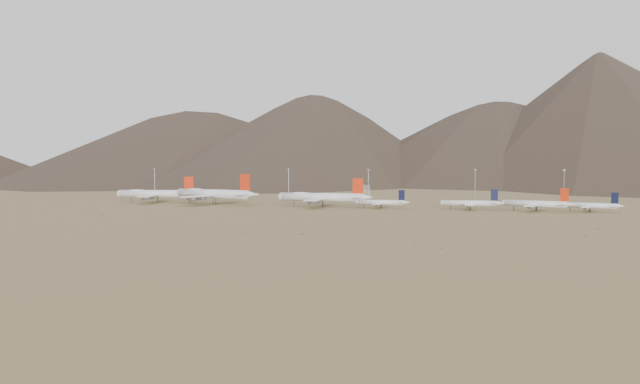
% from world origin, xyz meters
% --- Properties ---
extents(ground, '(3000.00, 3000.00, 0.00)m').
position_xyz_m(ground, '(0.00, 0.00, 0.00)').
color(ground, '#A38854').
rests_on(ground, ground).
extents(mountain_ridge, '(4400.00, 1000.00, 300.00)m').
position_xyz_m(mountain_ridge, '(0.00, 900.00, 150.00)').
color(mountain_ridge, '#46372A').
rests_on(mountain_ridge, ground).
extents(widebody_west, '(68.17, 53.20, 20.39)m').
position_xyz_m(widebody_west, '(-122.61, 38.33, 7.03)').
color(widebody_west, white).
rests_on(widebody_west, ground).
extents(widebody_centre, '(75.84, 59.98, 23.10)m').
position_xyz_m(widebody_centre, '(-72.10, 32.46, 7.97)').
color(widebody_centre, white).
rests_on(widebody_centre, ground).
extents(widebody_east, '(69.41, 53.02, 20.62)m').
position_xyz_m(widebody_east, '(13.75, 24.78, 7.11)').
color(widebody_east, white).
rests_on(widebody_east, ground).
extents(narrowbody_a, '(38.63, 27.52, 12.75)m').
position_xyz_m(narrowbody_a, '(56.88, 22.98, 4.14)').
color(narrowbody_a, white).
rests_on(narrowbody_a, ground).
extents(narrowbody_b, '(42.10, 30.23, 13.89)m').
position_xyz_m(narrowbody_b, '(116.99, 23.85, 4.51)').
color(narrowbody_b, white).
rests_on(narrowbody_b, ground).
extents(narrowbody_c, '(45.42, 33.69, 15.43)m').
position_xyz_m(narrowbody_c, '(158.60, 20.27, 5.01)').
color(narrowbody_c, white).
rests_on(narrowbody_c, ground).
extents(narrowbody_d, '(38.03, 28.20, 12.92)m').
position_xyz_m(narrowbody_d, '(191.63, 24.43, 4.19)').
color(narrowbody_d, white).
rests_on(narrowbody_d, ground).
extents(control_tower, '(8.00, 8.00, 12.00)m').
position_xyz_m(control_tower, '(30.00, 120.00, 5.32)').
color(control_tower, gray).
rests_on(control_tower, ground).
extents(mast_far_west, '(2.00, 0.60, 25.70)m').
position_xyz_m(mast_far_west, '(-165.14, 113.66, 14.20)').
color(mast_far_west, gray).
rests_on(mast_far_west, ground).
extents(mast_west, '(2.00, 0.60, 25.70)m').
position_xyz_m(mast_west, '(-43.56, 135.19, 14.20)').
color(mast_west, gray).
rests_on(mast_west, ground).
extents(mast_centre, '(2.00, 0.60, 25.70)m').
position_xyz_m(mast_centre, '(32.62, 114.14, 14.20)').
color(mast_centre, gray).
rests_on(mast_centre, ground).
extents(mast_east, '(2.00, 0.60, 25.70)m').
position_xyz_m(mast_east, '(119.95, 134.81, 14.20)').
color(mast_east, gray).
rests_on(mast_east, ground).
extents(mast_far_east, '(2.00, 0.60, 25.70)m').
position_xyz_m(mast_far_east, '(189.76, 131.51, 14.20)').
color(mast_far_east, gray).
rests_on(mast_far_east, ground).
extents(desert_scrub, '(437.85, 170.23, 0.92)m').
position_xyz_m(desert_scrub, '(23.77, -103.53, 0.32)').
color(desert_scrub, olive).
rests_on(desert_scrub, ground).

